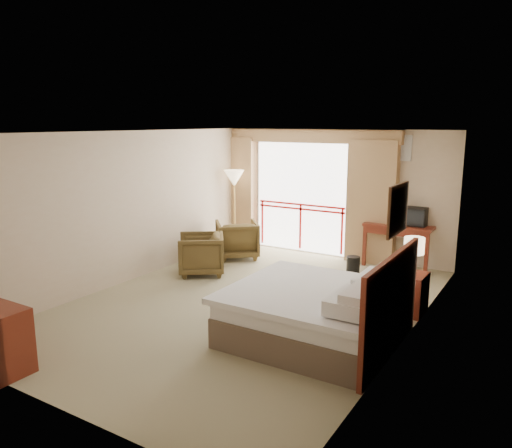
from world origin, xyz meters
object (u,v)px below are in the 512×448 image
Objects in this scene: table_lamp at (414,246)px; wastebasket at (353,265)px; bed at (318,312)px; tv at (416,217)px; armchair_far at (237,257)px; armchair_near at (201,273)px; side_table at (210,247)px; floor_lamp at (234,181)px; desk at (400,233)px; nightstand at (410,293)px.

wastebasket is at bearing 135.21° from table_lamp.
tv reaches higher than bed.
armchair_far is (-3.18, 2.83, -0.38)m from bed.
wastebasket is 0.38× the size of armchair_near.
table_lamp is at bearing 55.05° from armchair_near.
bed reaches higher than side_table.
bed is 5.28× the size of tv.
floor_lamp is at bearing 157.22° from table_lamp.
tv is at bearing 43.95° from wastebasket.
bed is at bearing -101.43° from tv.
tv is (0.30, -0.06, 0.37)m from desk.
table_lamp is at bearing -84.39° from tv.
bed is 1.76m from nightstand.
desk is 3.77m from floor_lamp.
wastebasket is at bearing 144.42° from armchair_far.
tv reaches higher than nightstand.
side_table is (-0.14, 0.47, 0.39)m from armchair_near.
armchair_far is at bearing 138.29° from bed.
side_table is (-3.26, 1.98, 0.02)m from bed.
tv reaches higher than armchair_near.
floor_lamp reaches higher than side_table.
table_lamp is at bearing 91.35° from nightstand.
tv is at bearing -16.82° from desk.
armchair_near is at bearing -178.41° from table_lamp.
tv is (-0.56, 2.39, 0.73)m from nightstand.
bed is at bearing -31.21° from side_table.
table_lamp is 1.32× the size of tv.
nightstand is at bearing 62.81° from bed.
floor_lamp is (-3.70, 3.51, 1.16)m from bed.
bed is 4.27m from armchair_far.
nightstand is 3.94m from armchair_near.
bed is 4.01× the size of table_lamp.
side_table reaches higher than armchair_far.
table_lamp is 4.29m from armchair_far.
bed is at bearing -77.79° from wastebasket.
armchair_far is (-3.42, -1.12, -1.04)m from tv.
armchair_near is at bearing -73.98° from floor_lamp.
table_lamp is 0.40× the size of desk.
side_table is (-3.51, -1.98, -0.65)m from tv.
table_lamp is 4.91m from floor_lamp.
tv is 1.54m from wastebasket.
tv reaches higher than armchair_far.
bed is at bearing -94.02° from desk.
nightstand is 2.56m from tv.
side_table reaches higher than wastebasket.
floor_lamp is (-3.94, -0.45, 0.49)m from tv.
desk is 4.02m from armchair_near.
desk is 0.74× the size of floor_lamp.
table_lamp reaches higher than nightstand.
desk is 1.23m from wastebasket.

